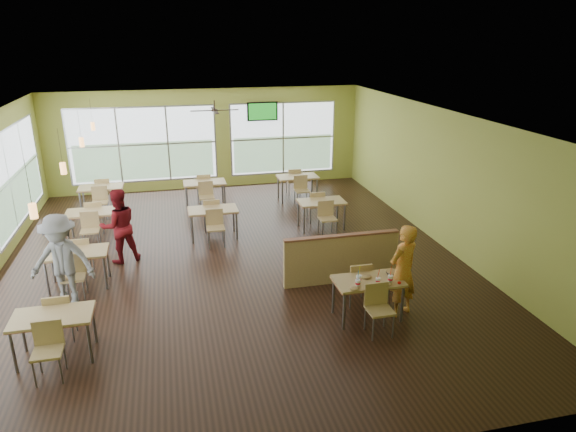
% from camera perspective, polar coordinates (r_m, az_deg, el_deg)
% --- Properties ---
extents(room, '(12.00, 12.04, 3.20)m').
position_cam_1_polar(room, '(11.13, -6.30, 2.61)').
color(room, black).
rests_on(room, ground).
extents(window_bays, '(9.24, 10.24, 2.38)m').
position_cam_1_polar(window_bays, '(14.12, -18.67, 4.85)').
color(window_bays, white).
rests_on(window_bays, room).
extents(main_table, '(1.22, 1.52, 0.87)m').
position_cam_1_polar(main_table, '(9.25, 8.90, -7.68)').
color(main_table, tan).
rests_on(main_table, floor).
extents(half_wall_divider, '(2.40, 0.14, 1.04)m').
position_cam_1_polar(half_wall_divider, '(10.52, 5.94, -4.70)').
color(half_wall_divider, tan).
rests_on(half_wall_divider, floor).
extents(dining_tables, '(6.92, 8.72, 0.87)m').
position_cam_1_polar(dining_tables, '(12.98, -11.71, 0.33)').
color(dining_tables, tan).
rests_on(dining_tables, floor).
extents(pendant_lights, '(0.11, 7.31, 0.86)m').
position_cam_1_polar(pendant_lights, '(11.66, -22.79, 6.32)').
color(pendant_lights, '#2D2119').
rests_on(pendant_lights, ceiling).
extents(ceiling_fan, '(1.25, 1.25, 0.29)m').
position_cam_1_polar(ceiling_fan, '(13.76, -8.15, 11.57)').
color(ceiling_fan, '#2D2119').
rests_on(ceiling_fan, ceiling).
extents(tv_backwall, '(1.00, 0.07, 0.60)m').
position_cam_1_polar(tv_backwall, '(16.91, -2.86, 11.54)').
color(tv_backwall, black).
rests_on(tv_backwall, wall_back).
extents(man_plaid, '(0.75, 0.64, 1.73)m').
position_cam_1_polar(man_plaid, '(9.38, 12.63, -5.94)').
color(man_plaid, '#D55017').
rests_on(man_plaid, floor).
extents(patron_maroon, '(0.98, 0.86, 1.68)m').
position_cam_1_polar(patron_maroon, '(11.88, -18.28, -1.05)').
color(patron_maroon, maroon).
rests_on(patron_maroon, floor).
extents(patron_grey, '(1.28, 0.90, 1.81)m').
position_cam_1_polar(patron_grey, '(10.30, -23.84, -4.61)').
color(patron_grey, slate).
rests_on(patron_grey, floor).
extents(cup_blue, '(0.09, 0.09, 0.33)m').
position_cam_1_polar(cup_blue, '(8.92, 7.77, -7.37)').
color(cup_blue, white).
rests_on(cup_blue, main_table).
extents(cup_yellow, '(0.10, 0.10, 0.36)m').
position_cam_1_polar(cup_yellow, '(9.05, 7.88, -6.92)').
color(cup_yellow, white).
rests_on(cup_yellow, main_table).
extents(cup_red_near, '(0.08, 0.08, 0.31)m').
position_cam_1_polar(cup_red_near, '(9.06, 9.97, -7.08)').
color(cup_red_near, white).
rests_on(cup_red_near, main_table).
extents(cup_red_far, '(0.10, 0.10, 0.34)m').
position_cam_1_polar(cup_red_far, '(9.15, 11.30, -6.85)').
color(cup_red_far, white).
rests_on(cup_red_far, main_table).
extents(food_basket, '(0.25, 0.25, 0.06)m').
position_cam_1_polar(food_basket, '(9.46, 11.57, -6.18)').
color(food_basket, black).
rests_on(food_basket, main_table).
extents(ketchup_cup, '(0.06, 0.06, 0.03)m').
position_cam_1_polar(ketchup_cup, '(9.16, 12.26, -7.27)').
color(ketchup_cup, '#B60400').
rests_on(ketchup_cup, main_table).
extents(wrapper_left, '(0.21, 0.20, 0.04)m').
position_cam_1_polar(wrapper_left, '(8.83, 7.39, -7.98)').
color(wrapper_left, olive).
rests_on(wrapper_left, main_table).
extents(wrapper_mid, '(0.20, 0.18, 0.05)m').
position_cam_1_polar(wrapper_mid, '(9.26, 8.70, -6.65)').
color(wrapper_mid, olive).
rests_on(wrapper_mid, main_table).
extents(wrapper_right, '(0.16, 0.14, 0.04)m').
position_cam_1_polar(wrapper_right, '(9.07, 11.01, -7.41)').
color(wrapper_right, olive).
rests_on(wrapper_right, main_table).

